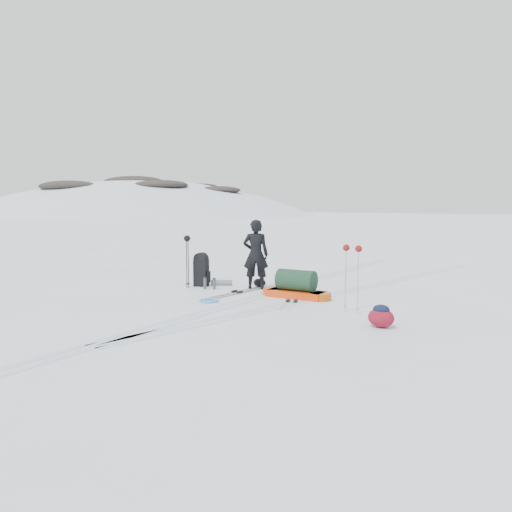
{
  "coord_description": "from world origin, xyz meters",
  "views": [
    {
      "loc": [
        6.77,
        -9.36,
        2.17
      ],
      "look_at": [
        -0.07,
        -0.06,
        0.95
      ],
      "focal_mm": 35.0,
      "sensor_mm": 36.0,
      "label": 1
    }
  ],
  "objects_px": {
    "pulk_sled": "(296,287)",
    "ski_poles_black": "(187,245)",
    "expedition_rucksack": "(204,271)",
    "skier": "(256,254)"
  },
  "relations": [
    {
      "from": "ski_poles_black",
      "to": "skier",
      "type": "bearing_deg",
      "value": 52.06
    },
    {
      "from": "expedition_rucksack",
      "to": "ski_poles_black",
      "type": "xyz_separation_m",
      "value": [
        -0.18,
        -0.43,
        0.7
      ]
    },
    {
      "from": "skier",
      "to": "pulk_sled",
      "type": "relative_size",
      "value": 1.02
    },
    {
      "from": "pulk_sled",
      "to": "expedition_rucksack",
      "type": "xyz_separation_m",
      "value": [
        -2.81,
        -0.07,
        0.16
      ]
    },
    {
      "from": "expedition_rucksack",
      "to": "ski_poles_black",
      "type": "relative_size",
      "value": 0.65
    },
    {
      "from": "skier",
      "to": "expedition_rucksack",
      "type": "relative_size",
      "value": 1.99
    },
    {
      "from": "pulk_sled",
      "to": "ski_poles_black",
      "type": "distance_m",
      "value": 3.15
    },
    {
      "from": "pulk_sled",
      "to": "ski_poles_black",
      "type": "xyz_separation_m",
      "value": [
        -2.99,
        -0.49,
        0.86
      ]
    },
    {
      "from": "skier",
      "to": "expedition_rucksack",
      "type": "distance_m",
      "value": 1.51
    },
    {
      "from": "expedition_rucksack",
      "to": "skier",
      "type": "bearing_deg",
      "value": 1.6
    }
  ]
}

